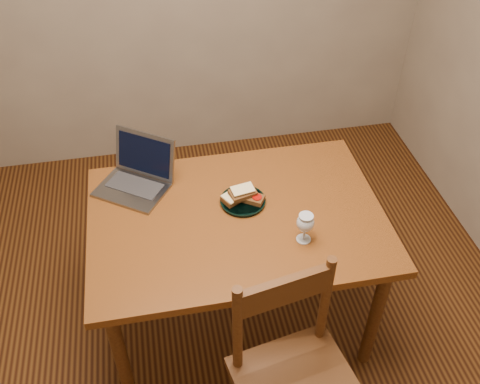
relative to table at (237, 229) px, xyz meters
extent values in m
cube|color=black|center=(-0.09, -0.06, -0.66)|extent=(3.20, 3.20, 0.02)
cube|color=#4A270C|center=(0.00, 0.00, 0.07)|extent=(1.30, 0.90, 0.04)
cylinder|color=#3B1D0C|center=(-0.57, -0.37, -0.30)|extent=(0.06, 0.06, 0.70)
cylinder|color=#3B1D0C|center=(0.57, -0.37, -0.30)|extent=(0.06, 0.06, 0.70)
cylinder|color=#3B1D0C|center=(-0.57, 0.37, -0.30)|extent=(0.06, 0.06, 0.70)
cylinder|color=#3B1D0C|center=(0.57, 0.37, -0.30)|extent=(0.06, 0.06, 0.70)
cube|color=#3B1D0C|center=(0.08, -0.52, 0.20)|extent=(0.36, 0.10, 0.13)
cylinder|color=black|center=(0.04, 0.08, 0.09)|extent=(0.21, 0.21, 0.02)
cube|color=slate|center=(-0.45, 0.25, 0.09)|extent=(0.38, 0.35, 0.01)
cube|color=slate|center=(-0.37, 0.37, 0.20)|extent=(0.29, 0.23, 0.21)
cube|color=black|center=(-0.37, 0.37, 0.20)|extent=(0.25, 0.19, 0.17)
camera|label=1|loc=(-0.30, -1.66, 1.74)|focal=40.00mm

